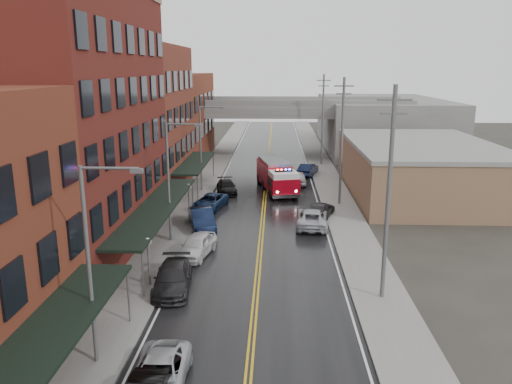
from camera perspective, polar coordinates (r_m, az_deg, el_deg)
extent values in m
cube|color=black|center=(43.37, 0.78, -3.15)|extent=(11.00, 160.00, 0.02)
cube|color=slate|center=(44.14, -8.75, -2.92)|extent=(3.00, 160.00, 0.15)
cube|color=slate|center=(43.78, 10.39, -3.13)|extent=(3.00, 160.00, 0.15)
cube|color=gray|center=(43.85, -6.63, -2.96)|extent=(0.30, 160.00, 0.15)
cube|color=gray|center=(43.57, 8.24, -3.12)|extent=(0.30, 160.00, 0.15)
cube|color=#5B2018|center=(37.49, -20.43, 7.31)|extent=(9.00, 20.00, 18.00)
cube|color=maroon|center=(54.13, -13.24, 8.03)|extent=(9.00, 15.00, 15.00)
cube|color=maroon|center=(71.21, -9.45, 8.36)|extent=(9.00, 20.00, 12.00)
cube|color=#8B694B|center=(54.52, 18.17, 2.42)|extent=(14.00, 22.00, 5.00)
cube|color=slate|center=(83.62, 14.10, 7.57)|extent=(18.00, 30.00, 8.00)
cube|color=black|center=(20.20, -24.24, -16.44)|extent=(2.60, 16.00, 0.18)
cylinder|color=slate|center=(26.71, -14.37, -11.53)|extent=(0.10, 0.10, 3.00)
cube|color=black|center=(36.80, -11.26, -1.72)|extent=(2.60, 18.00, 0.18)
cylinder|color=slate|center=(29.15, -12.81, -9.20)|extent=(0.10, 0.10, 3.00)
cylinder|color=slate|center=(45.10, -7.25, -0.62)|extent=(0.10, 0.10, 3.00)
cube|color=black|center=(53.53, -6.96, 3.36)|extent=(2.60, 13.00, 0.18)
cylinder|color=slate|center=(47.77, -6.70, 0.23)|extent=(0.10, 0.10, 3.00)
cylinder|color=slate|center=(59.57, -4.90, 3.04)|extent=(0.10, 0.10, 3.00)
cylinder|color=#59595B|center=(30.63, -12.13, -8.20)|extent=(0.14, 0.14, 2.80)
sphere|color=silver|center=(30.10, -12.27, -5.55)|extent=(0.44, 0.44, 0.44)
cylinder|color=#59595B|center=(43.61, -7.65, -1.28)|extent=(0.14, 0.14, 2.80)
sphere|color=silver|center=(43.24, -7.71, 0.64)|extent=(0.44, 0.44, 0.44)
cylinder|color=#59595B|center=(22.55, -18.53, -8.41)|extent=(0.18, 0.18, 9.00)
cylinder|color=#59595B|center=(20.90, -16.39, 2.63)|extent=(2.40, 0.12, 0.12)
cube|color=#59595B|center=(20.60, -13.47, 2.37)|extent=(0.50, 0.22, 0.18)
cylinder|color=#59595B|center=(37.22, -9.97, 0.90)|extent=(0.18, 0.18, 9.00)
cylinder|color=#59595B|center=(36.25, -8.40, 7.67)|extent=(2.40, 0.12, 0.12)
cube|color=#59595B|center=(36.08, -6.66, 7.54)|extent=(0.50, 0.22, 0.18)
cylinder|color=#59595B|center=(52.68, -6.34, 4.86)|extent=(0.18, 0.18, 9.00)
cylinder|color=#59595B|center=(51.99, -5.15, 9.66)|extent=(2.40, 0.12, 0.12)
cube|color=#59595B|center=(51.87, -3.92, 9.56)|extent=(0.50, 0.22, 0.18)
cylinder|color=#59595B|center=(27.96, 14.88, -0.58)|extent=(0.24, 0.24, 12.00)
cube|color=#59595B|center=(27.16, 15.58, 10.10)|extent=(1.80, 0.12, 0.12)
cube|color=#59595B|center=(27.21, 15.48, 8.63)|extent=(1.40, 0.12, 0.12)
cylinder|color=#59595B|center=(47.31, 9.77, 5.55)|extent=(0.24, 0.24, 12.00)
cube|color=#59595B|center=(46.84, 10.04, 11.85)|extent=(1.80, 0.12, 0.12)
cube|color=#59595B|center=(46.87, 10.00, 10.99)|extent=(1.40, 0.12, 0.12)
cylinder|color=#59595B|center=(67.04, 7.61, 8.08)|extent=(0.24, 0.24, 12.00)
cube|color=#59595B|center=(66.71, 7.76, 12.53)|extent=(1.80, 0.12, 0.12)
cube|color=#59595B|center=(66.73, 7.74, 11.93)|extent=(1.40, 0.12, 0.12)
cube|color=slate|center=(73.67, 1.49, 9.31)|extent=(40.00, 10.00, 1.50)
cube|color=slate|center=(75.05, -7.01, 6.42)|extent=(1.60, 8.00, 6.00)
cube|color=slate|center=(74.73, 9.98, 6.28)|extent=(1.60, 8.00, 6.00)
cube|color=#990715|center=(54.06, 2.09, 2.17)|extent=(4.03, 6.52, 2.31)
cube|color=#990715|center=(50.05, 3.15, 0.80)|extent=(3.32, 3.40, 1.65)
cube|color=silver|center=(49.80, 3.17, 2.03)|extent=(3.14, 3.16, 0.55)
cube|color=black|center=(50.18, 3.10, 1.22)|extent=(3.10, 2.33, 0.88)
cube|color=slate|center=(53.80, 2.10, 3.55)|extent=(3.66, 6.03, 0.33)
cube|color=black|center=(49.73, 3.17, 2.44)|extent=(1.79, 0.69, 0.15)
sphere|color=#FF0C0C|center=(49.58, 2.49, 2.52)|extent=(0.22, 0.22, 0.22)
sphere|color=#1933FF|center=(49.86, 3.85, 2.57)|extent=(0.22, 0.22, 0.22)
cylinder|color=black|center=(49.87, 1.81, -0.21)|extent=(1.16, 0.62, 1.10)
cylinder|color=black|center=(50.43, 4.51, -0.09)|extent=(1.16, 0.62, 1.10)
cylinder|color=black|center=(53.54, 0.94, 0.79)|extent=(1.16, 0.62, 1.10)
cylinder|color=black|center=(54.06, 3.46, 0.90)|extent=(1.16, 0.62, 1.10)
cylinder|color=black|center=(56.18, 0.39, 1.42)|extent=(1.16, 0.62, 1.10)
cylinder|color=black|center=(56.67, 2.80, 1.52)|extent=(1.16, 0.62, 1.10)
imported|color=#B4B8BD|center=(22.02, -11.02, -19.80)|extent=(2.34, 4.83, 1.33)
imported|color=black|center=(30.29, -9.51, -9.68)|extent=(2.51, 5.27, 1.48)
imported|color=silver|center=(35.20, -6.83, -6.09)|extent=(2.74, 4.81, 1.54)
imported|color=black|center=(40.87, -6.20, -3.10)|extent=(3.06, 5.36, 1.67)
imported|color=#122445|center=(46.64, -5.26, -1.11)|extent=(3.33, 5.30, 1.36)
imported|color=black|center=(52.31, -3.37, 0.58)|extent=(2.74, 4.89, 1.34)
imported|color=#B4B6BD|center=(41.52, 6.40, -2.94)|extent=(2.88, 5.61, 1.52)
imported|color=black|center=(44.12, 7.32, -2.05)|extent=(3.27, 5.07, 1.37)
imported|color=silver|center=(56.35, 4.82, 1.63)|extent=(1.80, 4.44, 1.51)
imported|color=black|center=(61.12, 5.95, 2.58)|extent=(2.90, 4.85, 1.51)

